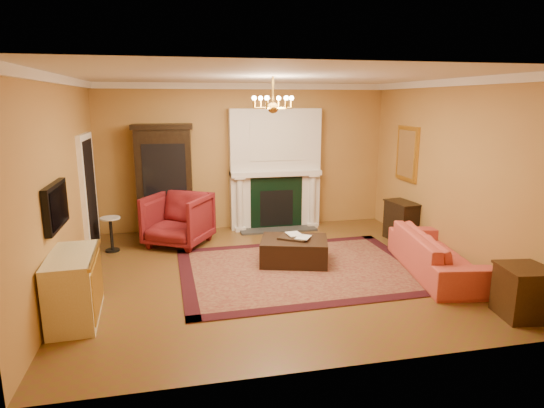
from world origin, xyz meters
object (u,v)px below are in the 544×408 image
object	(u,v)px
end_table	(523,293)
leather_ottoman	(294,251)
wingback_armchair	(178,217)
coral_sofa	(437,247)
china_cabinet	(165,183)
pedestal_table	(111,232)
console_table	(401,222)
commode	(74,287)

from	to	relation	value
end_table	leather_ottoman	xyz separation A→B (m)	(-2.29, 2.47, -0.10)
wingback_armchair	coral_sofa	bearing A→B (deg)	-0.38
china_cabinet	coral_sofa	size ratio (longest dim) A/B	0.96
leather_ottoman	pedestal_table	bearing A→B (deg)	173.52
end_table	console_table	size ratio (longest dim) A/B	0.85
commode	end_table	bearing A→B (deg)	-14.74
coral_sofa	china_cabinet	bearing A→B (deg)	62.78
end_table	console_table	bearing A→B (deg)	88.95
leather_ottoman	coral_sofa	bearing A→B (deg)	-7.00
coral_sofa	commode	bearing A→B (deg)	104.38
end_table	china_cabinet	bearing A→B (deg)	133.21
pedestal_table	end_table	world-z (taller)	pedestal_table
pedestal_table	leather_ottoman	world-z (taller)	pedestal_table
china_cabinet	end_table	world-z (taller)	china_cabinet
console_table	china_cabinet	bearing A→B (deg)	155.24
china_cabinet	wingback_armchair	world-z (taller)	china_cabinet
commode	end_table	distance (m)	5.57
coral_sofa	pedestal_table	bearing A→B (deg)	76.39
commode	end_table	xyz separation A→B (m)	(5.45, -1.12, -0.11)
wingback_armchair	end_table	distance (m)	5.70
wingback_armchair	pedestal_table	size ratio (longest dim) A/B	1.70
console_table	wingback_armchair	bearing A→B (deg)	164.36
pedestal_table	commode	bearing A→B (deg)	-92.36
wingback_armchair	commode	size ratio (longest dim) A/B	0.95
commode	pedestal_table	bearing A→B (deg)	84.53
pedestal_table	console_table	world-z (taller)	console_table
china_cabinet	end_table	size ratio (longest dim) A/B	3.37
end_table	console_table	world-z (taller)	console_table
wingback_armchair	console_table	xyz separation A→B (m)	(4.22, -0.60, -0.17)
pedestal_table	commode	xyz separation A→B (m)	(-0.11, -2.63, 0.05)
wingback_armchair	leather_ottoman	size ratio (longest dim) A/B	0.99
wingback_armchair	commode	bearing A→B (deg)	-84.98
wingback_armchair	leather_ottoman	bearing A→B (deg)	-7.22
china_cabinet	pedestal_table	xyz separation A→B (m)	(-0.96, -0.91, -0.69)
china_cabinet	coral_sofa	xyz separation A→B (m)	(4.15, -3.09, -0.63)
pedestal_table	console_table	bearing A→B (deg)	-4.92
commode	coral_sofa	xyz separation A→B (m)	(5.22, 0.45, 0.01)
china_cabinet	pedestal_table	world-z (taller)	china_cabinet
console_table	coral_sofa	bearing A→B (deg)	-107.07
china_cabinet	commode	world-z (taller)	china_cabinet
china_cabinet	end_table	distance (m)	6.44
wingback_armchair	end_table	size ratio (longest dim) A/B	1.71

